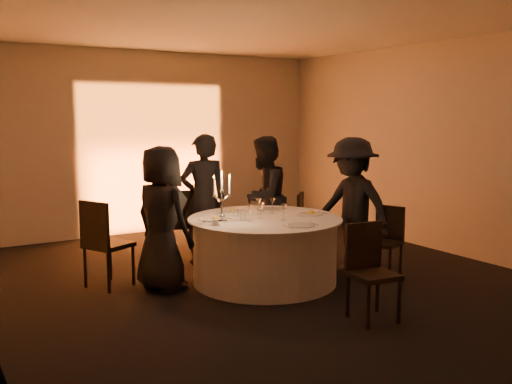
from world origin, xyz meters
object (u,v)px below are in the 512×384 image
chair_back_left (183,220)px  coffee_cup (216,223)px  guest_right (352,206)px  candelabra (222,204)px  chair_left (103,239)px  banquet_table (265,250)px  chair_front (369,266)px  guest_back_left (203,199)px  chair_back_right (293,219)px  guest_left (162,218)px  guest_back_right (264,197)px  chair_right (386,237)px

chair_back_left → coffee_cup: bearing=91.4°
guest_right → candelabra: size_ratio=2.90×
chair_left → chair_back_left: 1.52m
banquet_table → chair_front: size_ratio=1.94×
coffee_cup → guest_back_left: bearing=69.4°
coffee_cup → chair_left: bearing=139.3°
guest_back_left → guest_right: (1.35, -1.39, -0.01)m
chair_front → guest_back_left: guest_back_left is taller
chair_back_right → coffee_cup: chair_back_right is taller
chair_left → chair_back_right: 2.84m
guest_left → coffee_cup: (0.43, -0.48, -0.01)m
candelabra → guest_back_left: bearing=73.9°
guest_back_right → coffee_cup: (-1.31, -1.10, -0.04)m
chair_left → chair_back_right: bearing=-110.4°
guest_right → coffee_cup: (-1.83, 0.12, -0.05)m
chair_front → guest_left: (-1.36, 1.91, 0.29)m
chair_front → guest_back_right: 2.58m
banquet_table → candelabra: candelabra is taller
chair_back_left → guest_right: size_ratio=0.57×
chair_left → candelabra: size_ratio=1.74×
banquet_table → chair_back_left: chair_back_left is taller
guest_back_left → guest_right: size_ratio=1.02×
chair_front → chair_left: bearing=137.6°
coffee_cup → guest_back_right: bearing=40.0°
guest_back_right → candelabra: 1.52m
chair_right → coffee_cup: bearing=-121.4°
chair_back_left → guest_left: (-0.75, -1.13, 0.27)m
chair_back_right → chair_front: bearing=25.4°
chair_back_right → chair_front: size_ratio=0.93×
chair_right → guest_back_left: size_ratio=0.49×
chair_right → guest_left: bearing=-129.7°
chair_back_right → chair_front: 2.71m
banquet_table → coffee_cup: coffee_cup is taller
chair_back_right → chair_back_left: bearing=-62.7°
chair_back_left → candelabra: bearing=96.1°
banquet_table → chair_back_right: (1.13, 1.02, 0.09)m
banquet_table → chair_back_left: (-0.38, 1.50, 0.15)m
chair_left → chair_back_right: chair_left is taller
guest_back_left → guest_back_right: (0.83, -0.17, -0.02)m
guest_back_right → chair_back_left: bearing=-58.5°
guest_left → guest_back_left: bearing=-67.1°
guest_back_right → guest_left: bearing=-11.9°
chair_back_left → guest_right: guest_right is taller
guest_back_right → chair_right: bearing=87.6°
chair_front → coffee_cup: 1.73m
guest_left → coffee_cup: guest_left is taller
banquet_table → guest_back_right: size_ratio=1.08×
chair_back_left → guest_right: 2.31m
chair_right → chair_front: (-1.23, -1.03, 0.05)m
chair_back_right → guest_back_left: (-1.35, 0.15, 0.38)m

